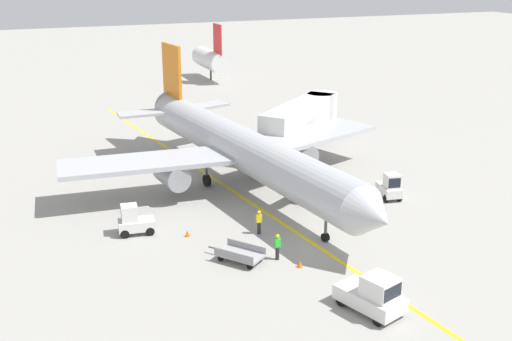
{
  "coord_description": "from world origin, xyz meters",
  "views": [
    {
      "loc": [
        -17.64,
        -32.45,
        17.62
      ],
      "look_at": [
        -0.69,
        8.95,
        2.5
      ],
      "focal_mm": 43.71,
      "sensor_mm": 36.0,
      "label": 1
    }
  ],
  "objects_px": {
    "baggage_tug_by_cargo_door": "(390,187)",
    "safety_cone_nose_left": "(187,233)",
    "jet_bridge": "(304,114)",
    "baggage_cart_loaded": "(240,254)",
    "airliner": "(239,147)",
    "ground_crew_wing_walker": "(277,246)",
    "safety_cone_wingtip_left": "(300,264)",
    "baggage_tug_near_wing": "(134,221)",
    "pushback_tug": "(373,295)",
    "ground_crew_marshaller": "(259,221)",
    "safety_cone_nose_right": "(306,166)",
    "belt_loader_forward_hold": "(308,188)"
  },
  "relations": [
    {
      "from": "safety_cone_nose_left",
      "to": "ground_crew_marshaller",
      "type": "bearing_deg",
      "value": -17.4
    },
    {
      "from": "belt_loader_forward_hold",
      "to": "safety_cone_wingtip_left",
      "type": "xyz_separation_m",
      "value": [
        -5.78,
        -10.36,
        -0.56
      ]
    },
    {
      "from": "airliner",
      "to": "ground_crew_wing_walker",
      "type": "height_order",
      "value": "airliner"
    },
    {
      "from": "baggage_tug_by_cargo_door",
      "to": "pushback_tug",
      "type": "bearing_deg",
      "value": -126.7
    },
    {
      "from": "jet_bridge",
      "to": "pushback_tug",
      "type": "xyz_separation_m",
      "value": [
        -9.95,
        -28.16,
        -2.55
      ]
    },
    {
      "from": "belt_loader_forward_hold",
      "to": "ground_crew_wing_walker",
      "type": "height_order",
      "value": "belt_loader_forward_hold"
    },
    {
      "from": "safety_cone_nose_left",
      "to": "safety_cone_nose_right",
      "type": "xyz_separation_m",
      "value": [
        13.92,
        9.96,
        0.0
      ]
    },
    {
      "from": "baggage_tug_by_cargo_door",
      "to": "safety_cone_nose_right",
      "type": "bearing_deg",
      "value": 106.2
    },
    {
      "from": "airliner",
      "to": "safety_cone_nose_left",
      "type": "relative_size",
      "value": 80.26
    },
    {
      "from": "baggage_tug_by_cargo_door",
      "to": "safety_cone_nose_right",
      "type": "xyz_separation_m",
      "value": [
        -2.65,
        9.11,
        -0.71
      ]
    },
    {
      "from": "baggage_cart_loaded",
      "to": "ground_crew_marshaller",
      "type": "distance_m",
      "value": 4.27
    },
    {
      "from": "belt_loader_forward_hold",
      "to": "ground_crew_wing_walker",
      "type": "xyz_separation_m",
      "value": [
        -6.62,
        -8.91,
        0.13
      ]
    },
    {
      "from": "airliner",
      "to": "belt_loader_forward_hold",
      "type": "relative_size",
      "value": 7.79
    },
    {
      "from": "ground_crew_wing_walker",
      "to": "safety_cone_nose_right",
      "type": "distance_m",
      "value": 18.19
    },
    {
      "from": "baggage_tug_by_cargo_door",
      "to": "safety_cone_nose_right",
      "type": "distance_m",
      "value": 9.52
    },
    {
      "from": "airliner",
      "to": "pushback_tug",
      "type": "xyz_separation_m",
      "value": [
        -0.28,
        -20.6,
        -2.42
      ]
    },
    {
      "from": "pushback_tug",
      "to": "baggage_tug_by_cargo_door",
      "type": "bearing_deg",
      "value": 53.3
    },
    {
      "from": "baggage_cart_loaded",
      "to": "baggage_tug_near_wing",
      "type": "bearing_deg",
      "value": 128.35
    },
    {
      "from": "baggage_tug_by_cargo_door",
      "to": "safety_cone_nose_left",
      "type": "relative_size",
      "value": 5.92
    },
    {
      "from": "baggage_tug_near_wing",
      "to": "ground_crew_wing_walker",
      "type": "distance_m",
      "value": 10.31
    },
    {
      "from": "safety_cone_nose_left",
      "to": "safety_cone_wingtip_left",
      "type": "distance_m",
      "value": 8.51
    },
    {
      "from": "baggage_tug_by_cargo_door",
      "to": "safety_cone_nose_right",
      "type": "relative_size",
      "value": 5.92
    },
    {
      "from": "jet_bridge",
      "to": "ground_crew_marshaller",
      "type": "height_order",
      "value": "jet_bridge"
    },
    {
      "from": "baggage_tug_near_wing",
      "to": "baggage_tug_by_cargo_door",
      "type": "distance_m",
      "value": 19.79
    },
    {
      "from": "pushback_tug",
      "to": "safety_cone_nose_left",
      "type": "bearing_deg",
      "value": 116.38
    },
    {
      "from": "ground_crew_wing_walker",
      "to": "safety_cone_nose_left",
      "type": "xyz_separation_m",
      "value": [
        -4.2,
        5.41,
        -0.69
      ]
    },
    {
      "from": "airliner",
      "to": "belt_loader_forward_hold",
      "type": "xyz_separation_m",
      "value": [
        4.18,
        -4.27,
        -2.64
      ]
    },
    {
      "from": "safety_cone_nose_left",
      "to": "safety_cone_wingtip_left",
      "type": "xyz_separation_m",
      "value": [
        5.04,
        -6.86,
        0.0
      ]
    },
    {
      "from": "ground_crew_marshaller",
      "to": "jet_bridge",
      "type": "bearing_deg",
      "value": 55.07
    },
    {
      "from": "pushback_tug",
      "to": "baggage_tug_near_wing",
      "type": "bearing_deg",
      "value": 123.23
    },
    {
      "from": "jet_bridge",
      "to": "baggage_cart_loaded",
      "type": "bearing_deg",
      "value": -125.56
    },
    {
      "from": "baggage_tug_by_cargo_door",
      "to": "ground_crew_marshaller",
      "type": "xyz_separation_m",
      "value": [
        -11.95,
        -2.29,
        -0.02
      ]
    },
    {
      "from": "safety_cone_nose_right",
      "to": "safety_cone_nose_left",
      "type": "bearing_deg",
      "value": -144.42
    },
    {
      "from": "jet_bridge",
      "to": "safety_cone_nose_right",
      "type": "distance_m",
      "value": 6.75
    },
    {
      "from": "ground_crew_marshaller",
      "to": "ground_crew_wing_walker",
      "type": "height_order",
      "value": "same"
    },
    {
      "from": "baggage_tug_near_wing",
      "to": "ground_crew_marshaller",
      "type": "distance_m",
      "value": 8.45
    },
    {
      "from": "jet_bridge",
      "to": "belt_loader_forward_hold",
      "type": "xyz_separation_m",
      "value": [
        -5.5,
        -11.82,
        -2.77
      ]
    },
    {
      "from": "baggage_tug_near_wing",
      "to": "baggage_tug_by_cargo_door",
      "type": "relative_size",
      "value": 0.98
    },
    {
      "from": "baggage_tug_by_cargo_door",
      "to": "safety_cone_nose_left",
      "type": "xyz_separation_m",
      "value": [
        -16.56,
        -0.84,
        -0.71
      ]
    },
    {
      "from": "airliner",
      "to": "pushback_tug",
      "type": "bearing_deg",
      "value": -90.77
    },
    {
      "from": "baggage_tug_by_cargo_door",
      "to": "safety_cone_wingtip_left",
      "type": "bearing_deg",
      "value": -146.26
    },
    {
      "from": "pushback_tug",
      "to": "baggage_cart_loaded",
      "type": "bearing_deg",
      "value": 118.6
    },
    {
      "from": "baggage_tug_by_cargo_door",
      "to": "belt_loader_forward_hold",
      "type": "distance_m",
      "value": 6.33
    },
    {
      "from": "belt_loader_forward_hold",
      "to": "jet_bridge",
      "type": "bearing_deg",
      "value": 65.06
    },
    {
      "from": "baggage_cart_loaded",
      "to": "safety_cone_wingtip_left",
      "type": "distance_m",
      "value": 3.73
    },
    {
      "from": "belt_loader_forward_hold",
      "to": "safety_cone_nose_right",
      "type": "distance_m",
      "value": 7.18
    },
    {
      "from": "safety_cone_nose_right",
      "to": "safety_cone_wingtip_left",
      "type": "relative_size",
      "value": 1.0
    },
    {
      "from": "airliner",
      "to": "ground_crew_wing_walker",
      "type": "distance_m",
      "value": 13.63
    },
    {
      "from": "pushback_tug",
      "to": "safety_cone_nose_left",
      "type": "relative_size",
      "value": 9.12
    },
    {
      "from": "baggage_tug_by_cargo_door",
      "to": "baggage_cart_loaded",
      "type": "relative_size",
      "value": 0.75
    }
  ]
}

